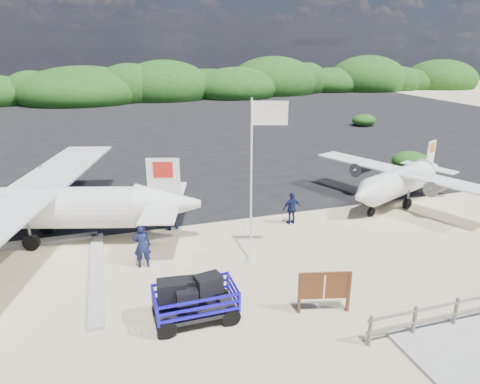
{
  "coord_description": "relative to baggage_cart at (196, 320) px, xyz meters",
  "views": [
    {
      "loc": [
        -3.57,
        -13.61,
        8.27
      ],
      "look_at": [
        1.63,
        3.08,
        2.13
      ],
      "focal_mm": 32.0,
      "sensor_mm": 36.0,
      "label": 1
    }
  ],
  "objects": [
    {
      "name": "walkway_pad",
      "position": [
        7.01,
        -3.64,
        0.0
      ],
      "size": [
        3.5,
        2.5,
        0.1
      ],
      "primitive_type": null,
      "color": "#B2B2B2",
      "rests_on": "ground"
    },
    {
      "name": "vegetation_band",
      "position": [
        1.51,
        57.36,
        0.0
      ],
      "size": [
        124.0,
        8.0,
        4.4
      ],
      "primitive_type": null,
      "color": "#B2B2B2",
      "rests_on": "ground"
    },
    {
      "name": "crew_b",
      "position": [
        0.28,
        7.22,
        0.77
      ],
      "size": [
        0.85,
        0.72,
        1.53
      ],
      "primitive_type": "imported",
      "rotation": [
        0.0,
        0.0,
        3.35
      ],
      "color": "#131A49",
      "rests_on": "ground"
    },
    {
      "name": "ground",
      "position": [
        1.51,
        2.36,
        0.0
      ],
      "size": [
        160.0,
        160.0,
        0.0
      ],
      "primitive_type": "plane",
      "color": "beige"
    },
    {
      "name": "crew_a",
      "position": [
        -1.25,
        3.95,
        0.91
      ],
      "size": [
        0.72,
        0.52,
        1.83
      ],
      "primitive_type": "imported",
      "rotation": [
        0.0,
        0.0,
        3.01
      ],
      "color": "#131A49",
      "rests_on": "ground"
    },
    {
      "name": "aircraft_large",
      "position": [
        16.51,
        29.31,
        0.0
      ],
      "size": [
        19.64,
        19.64,
        4.76
      ],
      "primitive_type": null,
      "rotation": [
        0.0,
        0.0,
        2.86
      ],
      "color": "#B2B2B2",
      "rests_on": "ground"
    },
    {
      "name": "fence",
      "position": [
        7.51,
        -2.64,
        0.0
      ],
      "size": [
        6.4,
        2.0,
        1.1
      ],
      "primitive_type": null,
      "color": "#B2B2B2",
      "rests_on": "ground"
    },
    {
      "name": "baggage_cart",
      "position": [
        0.0,
        0.0,
        0.0
      ],
      "size": [
        2.78,
        1.61,
        1.38
      ],
      "primitive_type": null,
      "rotation": [
        0.0,
        0.0,
        0.01
      ],
      "color": "#170ED8",
      "rests_on": "ground"
    },
    {
      "name": "signboard",
      "position": [
        4.02,
        -0.78,
        0.0
      ],
      "size": [
        1.79,
        0.6,
        1.49
      ],
      "primitive_type": null,
      "rotation": [
        0.0,
        0.0,
        -0.25
      ],
      "color": "brown",
      "rests_on": "ground"
    },
    {
      "name": "aircraft_small",
      "position": [
        -3.71,
        30.8,
        0.0
      ],
      "size": [
        10.64,
        10.64,
        2.92
      ],
      "primitive_type": null,
      "rotation": [
        0.0,
        0.0,
        3.55
      ],
      "color": "#B2B2B2",
      "rests_on": "ground"
    },
    {
      "name": "flagpole",
      "position": [
        2.86,
        3.15,
        0.0
      ],
      "size": [
        1.39,
        0.9,
        6.43
      ],
      "primitive_type": null,
      "rotation": [
        0.0,
        0.0,
        -0.31
      ],
      "color": "white",
      "rests_on": "ground"
    },
    {
      "name": "crew_c",
      "position": [
        5.95,
        6.11,
        0.8
      ],
      "size": [
        0.96,
        0.46,
        1.59
      ],
      "primitive_type": "imported",
      "rotation": [
        0.0,
        0.0,
        3.22
      ],
      "color": "#131A49",
      "rests_on": "ground"
    },
    {
      "name": "asphalt_apron",
      "position": [
        1.51,
        32.36,
        0.0
      ],
      "size": [
        90.0,
        50.0,
        0.04
      ],
      "primitive_type": null,
      "color": "#B2B2B2",
      "rests_on": "ground"
    }
  ]
}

